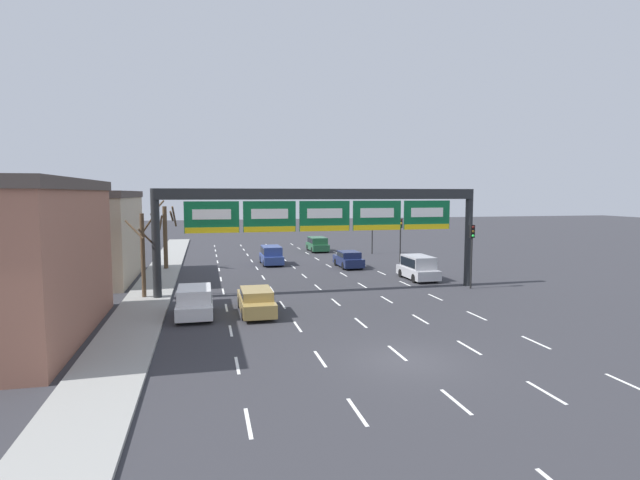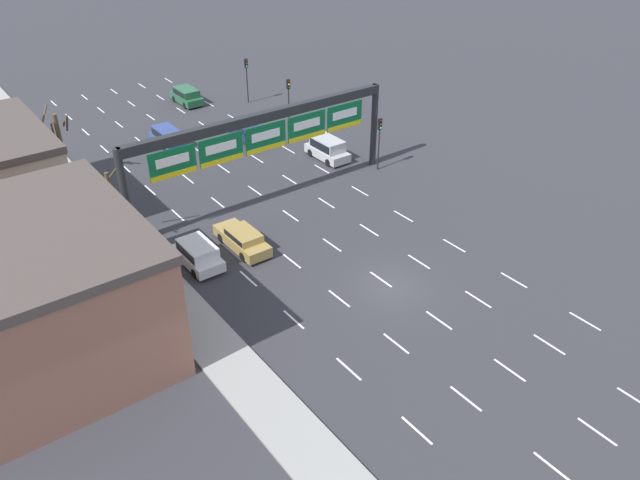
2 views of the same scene
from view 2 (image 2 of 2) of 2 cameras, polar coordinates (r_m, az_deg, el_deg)
The scene contains 16 objects.
ground_plane at distance 38.51m, azimuth 6.57°, elevation -4.29°, with size 220.00×220.00×0.00m, color #333338.
sidewalk_left at distance 33.35m, azimuth -8.22°, elevation -11.02°, with size 2.80×110.00×0.15m.
lane_dashes at distance 47.58m, azimuth -4.41°, elevation 3.42°, with size 13.32×67.00×0.01m.
sign_gantry at distance 45.78m, azimuth -5.20°, elevation 9.90°, with size 21.92×0.70×6.95m.
building_near at distance 34.66m, azimuth -25.07°, elevation -4.70°, with size 11.51×12.94×7.30m.
car_gold at distance 41.83m, azimuth -7.09°, elevation 0.13°, with size 1.80×4.88×1.41m.
suv_blue at distance 58.31m, azimuth -13.79°, elevation 9.16°, with size 1.86×4.29×1.74m.
suv_white at distance 40.50m, azimuth -11.10°, elevation -1.19°, with size 1.93×3.92×1.62m.
suv_silver at distance 54.24m, azimuth 0.70°, elevation 8.43°, with size 1.94×4.27×1.85m.
car_navy at distance 58.20m, azimuth -6.48°, elevation 9.65°, with size 1.83×4.34×1.47m.
suv_green at distance 68.86m, azimuth -12.10°, elevation 12.82°, with size 1.94×4.30×1.64m.
traffic_light_near_gantry at distance 61.82m, azimuth -2.89°, elevation 13.39°, with size 0.30×0.35×4.23m.
traffic_light_mid_block at distance 67.46m, azimuth -6.73°, elevation 15.04°, with size 0.30×0.35×4.63m.
traffic_light_far_end at distance 51.63m, azimuth 5.47°, elevation 9.65°, with size 0.30×0.35×4.46m.
tree_bare_closest at distance 42.91m, azimuth -18.42°, elevation 3.04°, with size 2.06×2.06×5.51m.
tree_bare_second at distance 53.81m, azimuth -22.63°, elevation 8.30°, with size 2.18×2.16×5.90m.
Camera 2 is at (-21.94, -22.18, 22.59)m, focal length 35.00 mm.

